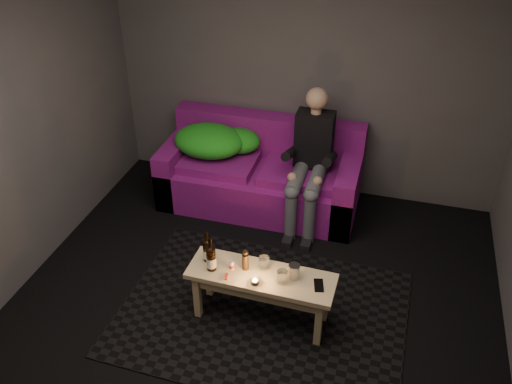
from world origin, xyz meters
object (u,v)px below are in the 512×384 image
at_px(steel_cup, 294,271).
at_px(coffee_table, 261,282).
at_px(sofa, 262,175).
at_px(beer_bottle_b, 211,258).
at_px(person, 310,158).
at_px(beer_bottle_a, 207,250).

bearing_deg(steel_cup, coffee_table, -172.14).
xyz_separation_m(sofa, beer_bottle_b, (0.06, -1.68, 0.27)).
distance_m(person, beer_bottle_a, 1.53).
bearing_deg(person, beer_bottle_b, -107.13).
bearing_deg(beer_bottle_b, coffee_table, 6.75).
relative_size(person, beer_bottle_a, 4.89).
distance_m(beer_bottle_b, steel_cup, 0.64).
distance_m(coffee_table, beer_bottle_a, 0.49).
relative_size(sofa, person, 1.50).
distance_m(person, steel_cup, 1.46).
height_order(coffee_table, beer_bottle_a, beer_bottle_a).
bearing_deg(beer_bottle_b, steel_cup, 7.18).
distance_m(beer_bottle_a, steel_cup, 0.70).
bearing_deg(coffee_table, beer_bottle_b, -173.25).
bearing_deg(sofa, person, -17.25).
height_order(person, beer_bottle_a, person).
relative_size(person, coffee_table, 1.16).
distance_m(sofa, beer_bottle_b, 1.70).
height_order(sofa, person, person).
relative_size(coffee_table, steel_cup, 9.52).
distance_m(sofa, beer_bottle_a, 1.61).
bearing_deg(beer_bottle_a, steel_cup, -1.08).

